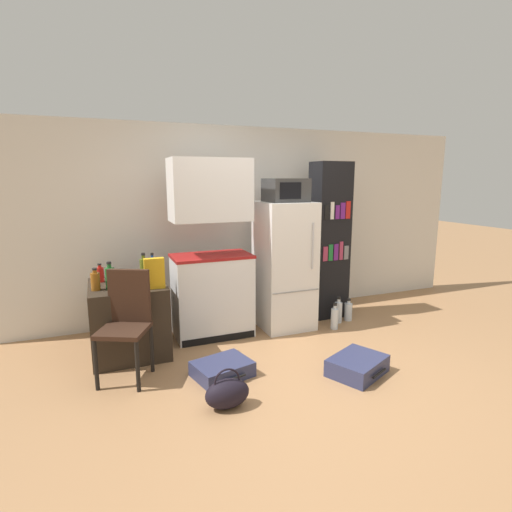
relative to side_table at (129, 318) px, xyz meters
name	(u,v)px	position (x,y,z in m)	size (l,w,h in m)	color
ground_plane	(314,377)	(1.51, -1.20, -0.37)	(24.00, 24.00, 0.00)	#A3754C
wall_back	(254,222)	(1.71, 0.80, 0.85)	(6.40, 0.10, 2.44)	silver
side_table	(129,318)	(0.00, 0.00, 0.00)	(0.74, 0.80, 0.74)	#2D2319
kitchen_hutch	(211,257)	(0.93, 0.15, 0.56)	(0.89, 0.52, 2.01)	white
refrigerator	(284,265)	(1.83, 0.09, 0.39)	(0.61, 0.64, 1.52)	white
microwave	(286,190)	(1.83, 0.09, 1.29)	(0.45, 0.42, 0.27)	#333333
bookshelf	(329,241)	(2.52, 0.23, 0.63)	(0.46, 0.35, 2.00)	black
bottle_blue_soda	(153,269)	(0.27, 0.05, 0.49)	(0.06, 0.06, 0.29)	#1E47A3
bottle_olive_oil	(144,269)	(0.18, 0.03, 0.50)	(0.08, 0.08, 0.30)	#566619
bottle_amber_beer	(95,281)	(-0.29, -0.14, 0.46)	(0.09, 0.09, 0.22)	brown
bottle_green_tall	(110,278)	(-0.16, -0.15, 0.48)	(0.09, 0.09, 0.27)	#1E6028
bottle_ketchup_red	(100,274)	(-0.25, 0.18, 0.45)	(0.07, 0.07, 0.19)	#AD1914
bowl	(131,286)	(0.03, -0.19, 0.39)	(0.18, 0.18, 0.05)	silver
cereal_box	(154,273)	(0.24, -0.29, 0.52)	(0.19, 0.07, 0.30)	gold
chair	(127,316)	(-0.05, -0.53, 0.21)	(0.53, 0.53, 0.99)	black
suitcase_large_flat	(222,369)	(0.74, -0.86, -0.30)	(0.58, 0.49, 0.14)	navy
suitcase_small_flat	(357,366)	(1.92, -1.29, -0.29)	(0.64, 0.58, 0.16)	navy
handbag	(227,393)	(0.62, -1.37, -0.25)	(0.36, 0.20, 0.33)	black
water_bottle_front	(335,318)	(2.35, -0.24, -0.23)	(0.09, 0.09, 0.32)	silver
water_bottle_middle	(348,311)	(2.67, -0.05, -0.25)	(0.10, 0.10, 0.29)	silver
water_bottle_back	(338,312)	(2.51, -0.07, -0.23)	(0.09, 0.09, 0.34)	silver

